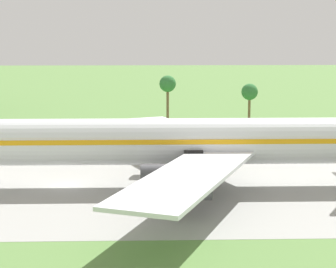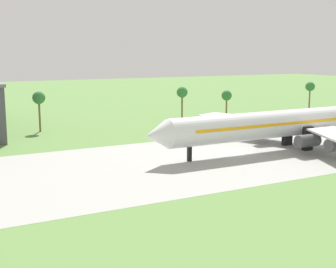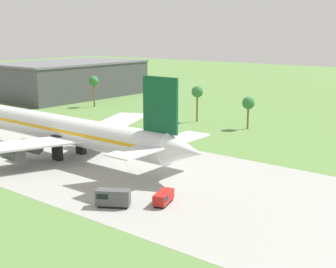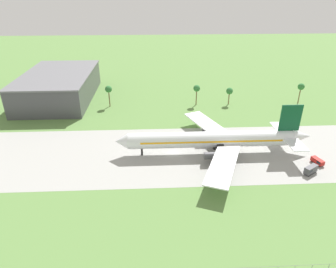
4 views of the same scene
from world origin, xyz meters
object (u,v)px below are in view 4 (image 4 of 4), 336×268
(jet_airliner, at_px, (215,139))
(baggage_tug, at_px, (311,170))
(terminal_building, at_px, (59,86))
(catering_van, at_px, (318,161))

(jet_airliner, distance_m, baggage_tug, 34.83)
(terminal_building, bearing_deg, jet_airliner, -40.66)
(baggage_tug, height_order, terminal_building, terminal_building)
(catering_van, xyz_separation_m, terminal_building, (-113.11, 75.56, 6.29))
(baggage_tug, xyz_separation_m, catering_van, (5.74, 5.94, -0.43))
(baggage_tug, bearing_deg, jet_airliner, 152.97)
(catering_van, bearing_deg, terminal_building, 146.26)
(jet_airliner, bearing_deg, catering_van, -14.95)
(baggage_tug, bearing_deg, catering_van, 46.01)
(jet_airliner, relative_size, baggage_tug, 13.21)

